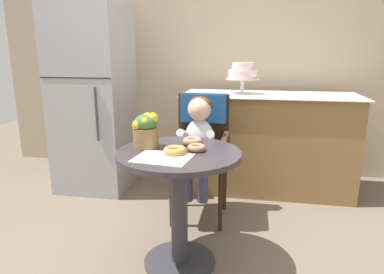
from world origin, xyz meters
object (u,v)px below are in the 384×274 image
at_px(refrigerator, 93,99).
at_px(donut_side, 193,141).
at_px(wicker_chair, 202,136).
at_px(flower_vase, 146,130).
at_px(seated_child, 199,136).
at_px(tiered_cake_stand, 243,73).
at_px(donut_mid, 197,147).
at_px(cafe_table, 179,186).
at_px(donut_front, 175,150).

bearing_deg(refrigerator, donut_side, -40.57).
distance_m(wicker_chair, flower_vase, 0.73).
height_order(seated_child, tiered_cake_stand, tiered_cake_stand).
xyz_separation_m(tiered_cake_stand, refrigerator, (-1.35, -0.20, -0.23)).
relative_size(wicker_chair, donut_mid, 8.75).
xyz_separation_m(donut_mid, flower_vase, (-0.31, 0.01, 0.09)).
bearing_deg(tiered_cake_stand, cafe_table, -102.95).
bearing_deg(donut_side, tiered_cake_stand, 77.81).
xyz_separation_m(cafe_table, seated_child, (0.02, 0.56, 0.17)).
distance_m(seated_child, refrigerator, 1.22).
distance_m(donut_front, refrigerator, 1.56).
height_order(donut_front, tiered_cake_stand, tiered_cake_stand).
bearing_deg(seated_child, tiered_cake_stand, 69.77).
distance_m(donut_mid, flower_vase, 0.32).
relative_size(donut_side, flower_vase, 0.59).
xyz_separation_m(donut_side, refrigerator, (-1.10, 0.94, 0.11)).
xyz_separation_m(donut_mid, tiered_cake_stand, (0.20, 1.27, 0.34)).
relative_size(seated_child, donut_mid, 6.66).
xyz_separation_m(wicker_chair, tiered_cake_stand, (0.27, 0.59, 0.44)).
bearing_deg(donut_front, wicker_chair, 87.53).
bearing_deg(seated_child, donut_mid, -82.03).
relative_size(seated_child, tiered_cake_stand, 2.42).
relative_size(cafe_table, wicker_chair, 0.75).
relative_size(donut_front, refrigerator, 0.08).
height_order(donut_mid, tiered_cake_stand, tiered_cake_stand).
xyz_separation_m(seated_child, flower_vase, (-0.23, -0.51, 0.15)).
height_order(cafe_table, wicker_chair, wicker_chair).
height_order(wicker_chair, donut_mid, wicker_chair).
xyz_separation_m(seated_child, donut_side, (0.03, -0.40, 0.07)).
bearing_deg(donut_front, seated_child, 86.91).
height_order(donut_front, refrigerator, refrigerator).
bearing_deg(flower_vase, refrigerator, 128.57).
xyz_separation_m(seated_child, donut_front, (-0.03, -0.61, 0.06)).
distance_m(wicker_chair, donut_side, 0.57).
xyz_separation_m(cafe_table, refrigerator, (-1.05, 1.10, 0.34)).
height_order(cafe_table, donut_front, donut_front).
bearing_deg(seated_child, flower_vase, -114.26).
bearing_deg(donut_front, refrigerator, 132.03).
height_order(donut_front, donut_mid, donut_front).
relative_size(tiered_cake_stand, refrigerator, 0.18).
relative_size(seated_child, donut_front, 5.49).
distance_m(seated_child, tiered_cake_stand, 0.89).
relative_size(cafe_table, refrigerator, 0.42).
distance_m(cafe_table, flower_vase, 0.38).
xyz_separation_m(donut_side, tiered_cake_stand, (0.25, 1.14, 0.34)).
xyz_separation_m(flower_vase, tiered_cake_stand, (0.51, 1.26, 0.26)).
bearing_deg(donut_mid, donut_front, -141.24).
height_order(cafe_table, flower_vase, flower_vase).
distance_m(donut_front, donut_side, 0.22).
distance_m(donut_mid, tiered_cake_stand, 1.33).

